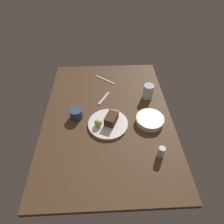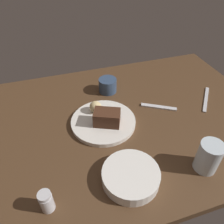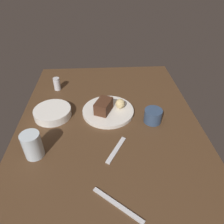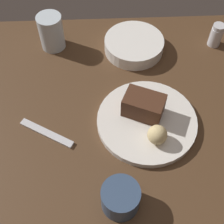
{
  "view_description": "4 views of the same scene",
  "coord_description": "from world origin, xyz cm",
  "px_view_note": "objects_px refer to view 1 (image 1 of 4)",
  "views": [
    {
      "loc": [
        -88.14,
        1.12,
        95.53
      ],
      "look_at": [
        -0.23,
        -2.98,
        5.5
      ],
      "focal_mm": 30.54,
      "sensor_mm": 36.0,
      "label": 1
    },
    {
      "loc": [
        -24.95,
        -61.31,
        63.3
      ],
      "look_at": [
        -4.69,
        2.42,
        5.7
      ],
      "focal_mm": 35.44,
      "sensor_mm": 36.0,
      "label": 2
    },
    {
      "loc": [
        72.4,
        -2.96,
        65.68
      ],
      "look_at": [
        -1.96,
        1.5,
        8.6
      ],
      "focal_mm": 33.21,
      "sensor_mm": 36.0,
      "label": 3
    },
    {
      "loc": [
        1.67,
        42.25,
        68.45
      ],
      "look_at": [
        -0.29,
        -1.63,
        6.09
      ],
      "focal_mm": 49.1,
      "sensor_mm": 36.0,
      "label": 4
    }
  ],
  "objects_px": {
    "coffee_cup": "(76,113)",
    "chocolate_cake_slice": "(111,119)",
    "bread_roll": "(98,123)",
    "dessert_spoon": "(104,98)",
    "side_bowl": "(150,120)",
    "dessert_plate": "(107,124)",
    "water_glass": "(148,91)",
    "salt_shaker": "(161,152)",
    "butter_knife": "(105,80)"
  },
  "relations": [
    {
      "from": "chocolate_cake_slice",
      "to": "dessert_spoon",
      "type": "distance_m",
      "value": 0.25
    },
    {
      "from": "dessert_plate",
      "to": "bread_roll",
      "type": "relative_size",
      "value": 5.34
    },
    {
      "from": "salt_shaker",
      "to": "water_glass",
      "type": "bearing_deg",
      "value": -1.78
    },
    {
      "from": "coffee_cup",
      "to": "chocolate_cake_slice",
      "type": "bearing_deg",
      "value": -107.4
    },
    {
      "from": "bread_roll",
      "to": "dessert_spoon",
      "type": "xyz_separation_m",
      "value": [
        0.27,
        -0.04,
        -0.04
      ]
    },
    {
      "from": "dessert_plate",
      "to": "water_glass",
      "type": "bearing_deg",
      "value": -49.88
    },
    {
      "from": "bread_roll",
      "to": "salt_shaker",
      "type": "xyz_separation_m",
      "value": [
        -0.22,
        -0.34,
        -0.01
      ]
    },
    {
      "from": "chocolate_cake_slice",
      "to": "bread_roll",
      "type": "xyz_separation_m",
      "value": [
        -0.02,
        0.08,
        -0.01
      ]
    },
    {
      "from": "water_glass",
      "to": "side_bowl",
      "type": "relative_size",
      "value": 0.6
    },
    {
      "from": "side_bowl",
      "to": "dessert_spoon",
      "type": "height_order",
      "value": "side_bowl"
    },
    {
      "from": "dessert_plate",
      "to": "water_glass",
      "type": "distance_m",
      "value": 0.4
    },
    {
      "from": "side_bowl",
      "to": "dessert_plate",
      "type": "bearing_deg",
      "value": 92.12
    },
    {
      "from": "side_bowl",
      "to": "butter_knife",
      "type": "xyz_separation_m",
      "value": [
        0.47,
        0.28,
        -0.02
      ]
    },
    {
      "from": "chocolate_cake_slice",
      "to": "bread_roll",
      "type": "relative_size",
      "value": 2.07
    },
    {
      "from": "bread_roll",
      "to": "water_glass",
      "type": "xyz_separation_m",
      "value": [
        0.27,
        -0.36,
        0.01
      ]
    },
    {
      "from": "side_bowl",
      "to": "dessert_spoon",
      "type": "relative_size",
      "value": 1.18
    },
    {
      "from": "coffee_cup",
      "to": "butter_knife",
      "type": "bearing_deg",
      "value": -26.13
    },
    {
      "from": "coffee_cup",
      "to": "bread_roll",
      "type": "bearing_deg",
      "value": -123.33
    },
    {
      "from": "bread_roll",
      "to": "side_bowl",
      "type": "xyz_separation_m",
      "value": [
        0.03,
        -0.33,
        -0.02
      ]
    },
    {
      "from": "chocolate_cake_slice",
      "to": "side_bowl",
      "type": "bearing_deg",
      "value": -89.69
    },
    {
      "from": "coffee_cup",
      "to": "dessert_spoon",
      "type": "xyz_separation_m",
      "value": [
        0.17,
        -0.18,
        -0.03
      ]
    },
    {
      "from": "bread_roll",
      "to": "dessert_plate",
      "type": "bearing_deg",
      "value": -74.82
    },
    {
      "from": "chocolate_cake_slice",
      "to": "side_bowl",
      "type": "height_order",
      "value": "chocolate_cake_slice"
    },
    {
      "from": "salt_shaker",
      "to": "side_bowl",
      "type": "bearing_deg",
      "value": 3.2
    },
    {
      "from": "side_bowl",
      "to": "dessert_spoon",
      "type": "distance_m",
      "value": 0.38
    },
    {
      "from": "coffee_cup",
      "to": "salt_shaker",
      "type": "bearing_deg",
      "value": -123.23
    },
    {
      "from": "bread_roll",
      "to": "butter_knife",
      "type": "bearing_deg",
      "value": -6.02
    },
    {
      "from": "salt_shaker",
      "to": "side_bowl",
      "type": "height_order",
      "value": "salt_shaker"
    },
    {
      "from": "side_bowl",
      "to": "dessert_spoon",
      "type": "xyz_separation_m",
      "value": [
        0.24,
        0.29,
        -0.02
      ]
    },
    {
      "from": "chocolate_cake_slice",
      "to": "dessert_spoon",
      "type": "xyz_separation_m",
      "value": [
        0.24,
        0.04,
        -0.04
      ]
    },
    {
      "from": "dessert_plate",
      "to": "salt_shaker",
      "type": "relative_size",
      "value": 3.49
    },
    {
      "from": "salt_shaker",
      "to": "coffee_cup",
      "type": "relative_size",
      "value": 0.88
    },
    {
      "from": "dessert_plate",
      "to": "dessert_spoon",
      "type": "distance_m",
      "value": 0.25
    },
    {
      "from": "chocolate_cake_slice",
      "to": "dessert_plate",
      "type": "bearing_deg",
      "value": 108.21
    },
    {
      "from": "butter_knife",
      "to": "bread_roll",
      "type": "bearing_deg",
      "value": 123.46
    },
    {
      "from": "salt_shaker",
      "to": "butter_knife",
      "type": "height_order",
      "value": "salt_shaker"
    },
    {
      "from": "salt_shaker",
      "to": "dessert_plate",
      "type": "bearing_deg",
      "value": 50.19
    },
    {
      "from": "chocolate_cake_slice",
      "to": "water_glass",
      "type": "relative_size",
      "value": 0.92
    },
    {
      "from": "side_bowl",
      "to": "bread_roll",
      "type": "bearing_deg",
      "value": 94.38
    },
    {
      "from": "chocolate_cake_slice",
      "to": "butter_knife",
      "type": "bearing_deg",
      "value": 3.65
    },
    {
      "from": "chocolate_cake_slice",
      "to": "coffee_cup",
      "type": "xyz_separation_m",
      "value": [
        0.07,
        0.23,
        -0.01
      ]
    },
    {
      "from": "coffee_cup",
      "to": "side_bowl",
      "type": "bearing_deg",
      "value": -98.38
    },
    {
      "from": "salt_shaker",
      "to": "butter_knife",
      "type": "xyz_separation_m",
      "value": [
        0.72,
        0.29,
        -0.03
      ]
    },
    {
      "from": "side_bowl",
      "to": "coffee_cup",
      "type": "bearing_deg",
      "value": 81.62
    },
    {
      "from": "water_glass",
      "to": "side_bowl",
      "type": "distance_m",
      "value": 0.25
    },
    {
      "from": "salt_shaker",
      "to": "side_bowl",
      "type": "relative_size",
      "value": 0.41
    },
    {
      "from": "water_glass",
      "to": "salt_shaker",
      "type": "bearing_deg",
      "value": 178.22
    },
    {
      "from": "coffee_cup",
      "to": "dessert_spoon",
      "type": "bearing_deg",
      "value": -46.76
    },
    {
      "from": "salt_shaker",
      "to": "butter_knife",
      "type": "distance_m",
      "value": 0.77
    },
    {
      "from": "water_glass",
      "to": "bread_roll",
      "type": "bearing_deg",
      "value": 127.01
    }
  ]
}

